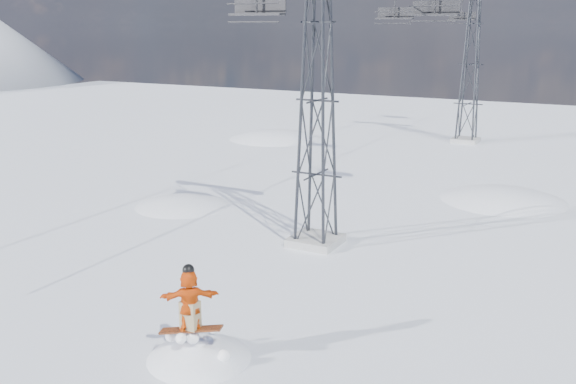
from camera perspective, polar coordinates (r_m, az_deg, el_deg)
name	(u,v)px	position (r m, az deg, el deg)	size (l,w,h in m)	color
ground	(168,322)	(18.80, -10.58, -11.33)	(120.00, 120.00, 0.00)	white
snow_terrain	(324,312)	(41.65, 3.25, -10.61)	(39.00, 37.00, 22.00)	white
lift_tower_near	(317,101)	(23.48, 2.61, 8.05)	(5.20, 1.80, 11.43)	#999999
lift_tower_far	(471,65)	(47.23, 15.94, 10.82)	(5.20, 1.80, 11.43)	#999999
lift_chair_near	(258,8)	(23.97, -2.71, 16.04)	(2.12, 0.61, 2.63)	black
lift_chair_mid	(435,10)	(29.23, 12.95, 15.53)	(2.07, 0.60, 2.57)	black
lift_chair_far	(395,14)	(37.89, 9.48, 15.31)	(2.14, 0.61, 2.65)	black
lift_chair_extra	(462,17)	(53.29, 15.19, 14.79)	(2.11, 0.61, 2.62)	black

